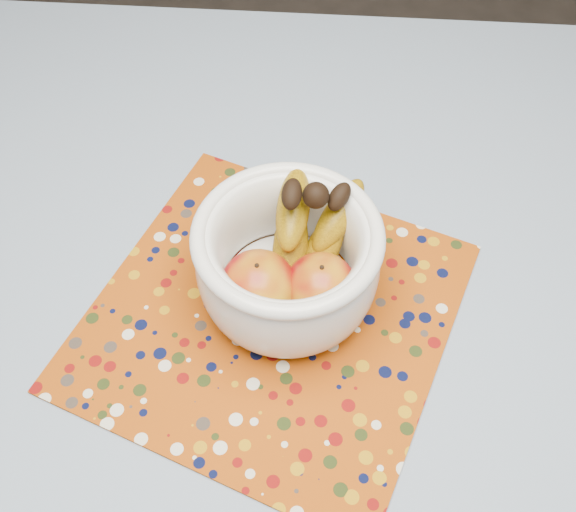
{
  "coord_description": "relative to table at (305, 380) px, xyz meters",
  "views": [
    {
      "loc": [
        0.01,
        -0.38,
        1.46
      ],
      "look_at": [
        -0.03,
        0.07,
        0.84
      ],
      "focal_mm": 42.0,
      "sensor_mm": 36.0,
      "label": 1
    }
  ],
  "objects": [
    {
      "name": "table",
      "position": [
        0.0,
        0.0,
        0.0
      ],
      "size": [
        1.2,
        1.2,
        0.75
      ],
      "color": "brown",
      "rests_on": "ground"
    },
    {
      "name": "tablecloth",
      "position": [
        0.0,
        0.0,
        0.08
      ],
      "size": [
        1.32,
        1.32,
        0.01
      ],
      "primitive_type": "cube",
      "color": "slate",
      "rests_on": "table"
    },
    {
      "name": "placemat",
      "position": [
        -0.05,
        0.04,
        0.09
      ],
      "size": [
        0.53,
        0.53,
        0.0
      ],
      "primitive_type": "cube",
      "rotation": [
        0.0,
        0.0,
        -0.35
      ],
      "color": "#953C08",
      "rests_on": "tablecloth"
    },
    {
      "name": "fruit_bowl",
      "position": [
        -0.02,
        0.07,
        0.16
      ],
      "size": [
        0.23,
        0.23,
        0.17
      ],
      "color": "white",
      "rests_on": "placemat"
    }
  ]
}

